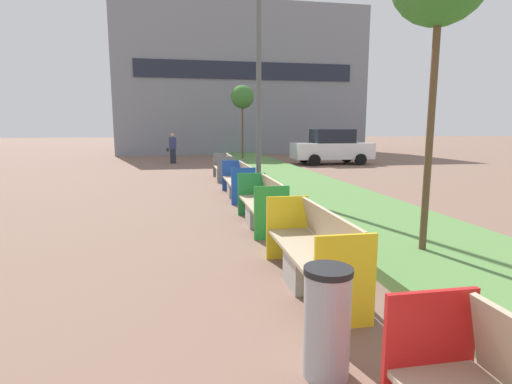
# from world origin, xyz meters

# --- Properties ---
(planter_grass_strip) EXTENTS (2.80, 120.00, 0.18)m
(planter_grass_strip) POSITION_xyz_m (3.20, 12.00, 0.09)
(planter_grass_strip) COLOR #568442
(planter_grass_strip) RESTS_ON ground
(building_backdrop) EXTENTS (18.38, 8.07, 10.78)m
(building_backdrop) POSITION_xyz_m (4.00, 35.52, 5.39)
(building_backdrop) COLOR gray
(building_backdrop) RESTS_ON ground
(bench_yellow_frame) EXTENTS (0.65, 2.20, 0.94)m
(bench_yellow_frame) POSITION_xyz_m (0.94, 7.24, 0.37)
(bench_yellow_frame) COLOR #ADA8A0
(bench_yellow_frame) RESTS_ON ground
(bench_green_frame) EXTENTS (0.65, 2.08, 0.94)m
(bench_green_frame) POSITION_xyz_m (0.94, 10.39, 0.37)
(bench_green_frame) COLOR #ADA8A0
(bench_green_frame) RESTS_ON ground
(bench_blue_frame) EXTENTS (0.65, 2.41, 0.94)m
(bench_blue_frame) POSITION_xyz_m (0.94, 13.82, 0.38)
(bench_blue_frame) COLOR #ADA8A0
(bench_blue_frame) RESTS_ON ground
(bench_grey_frame) EXTENTS (0.65, 2.01, 0.94)m
(bench_grey_frame) POSITION_xyz_m (0.94, 17.73, 0.37)
(bench_grey_frame) COLOR #ADA8A0
(bench_grey_frame) RESTS_ON ground
(litter_bin) EXTENTS (0.38, 0.38, 0.88)m
(litter_bin) POSITION_xyz_m (0.47, 5.50, 0.44)
(litter_bin) COLOR #9EA0A5
(litter_bin) RESTS_ON ground
(street_lamp_post) EXTENTS (0.24, 0.44, 8.60)m
(street_lamp_post) POSITION_xyz_m (1.55, 13.99, 4.69)
(street_lamp_post) COLOR #56595B
(street_lamp_post) RESTS_ON ground
(sapling_tree_far) EXTENTS (1.31, 1.31, 4.32)m
(sapling_tree_far) POSITION_xyz_m (2.82, 25.62, 3.63)
(sapling_tree_far) COLOR brown
(sapling_tree_far) RESTS_ON ground
(pedestrian_walking) EXTENTS (0.53, 0.24, 1.64)m
(pedestrian_walking) POSITION_xyz_m (-1.13, 25.13, 0.83)
(pedestrian_walking) COLOR #232633
(pedestrian_walking) RESTS_ON ground
(parked_car_distant) EXTENTS (4.22, 2.00, 1.86)m
(parked_car_distant) POSITION_xyz_m (7.29, 23.17, 0.91)
(parked_car_distant) COLOR silver
(parked_car_distant) RESTS_ON ground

